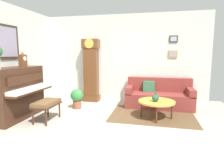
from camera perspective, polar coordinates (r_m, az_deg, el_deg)
The scene contains 11 objects.
ground_plane at distance 4.16m, azimuth -2.60°, elevation -14.88°, with size 6.40×6.00×0.10m, color #B2A899.
wall_back at distance 6.18m, azimuth 3.31°, elevation 6.48°, with size 5.30×0.13×2.80m.
area_rug at distance 5.01m, azimuth 12.08°, elevation -10.35°, with size 2.10×1.50×0.01m, color brown.
piano at distance 5.13m, azimuth -27.00°, elevation -3.44°, with size 0.87×1.44×1.24m.
piano_bench at distance 4.67m, azimuth -19.21°, elevation -6.87°, with size 0.42×0.70×0.48m.
grandfather_clock at distance 6.21m, azimuth -6.34°, elevation 2.41°, with size 0.52×0.34×2.03m.
couch at distance 5.76m, azimuth 13.94°, elevation -4.80°, with size 1.90×0.80×0.84m.
coffee_table at distance 4.73m, azimuth 13.35°, elevation -6.48°, with size 0.88×0.88×0.43m.
mantel_clock at distance 5.28m, azimuth -25.39°, elevation 5.57°, with size 0.13×0.18×0.38m.
green_jug at distance 4.62m, azimuth 13.01°, elevation -5.32°, with size 0.17×0.17×0.24m.
potted_plant at distance 5.51m, azimuth -10.58°, elevation -5.17°, with size 0.36×0.36×0.56m.
Camera 1 is at (1.03, -3.69, 1.58)m, focal length 30.20 mm.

